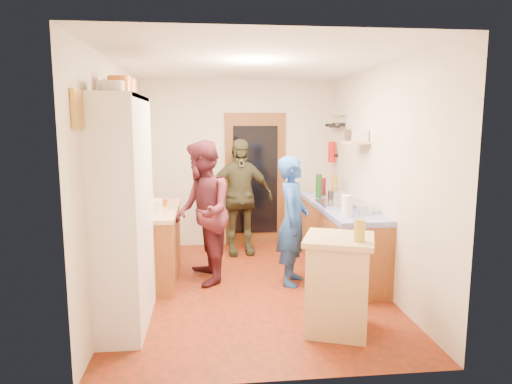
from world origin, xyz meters
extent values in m
cube|color=maroon|center=(0.00, 0.00, -0.01)|extent=(3.00, 4.00, 0.02)
cube|color=silver|center=(0.00, 0.00, 2.61)|extent=(3.00, 4.00, 0.02)
cube|color=beige|center=(0.00, 2.01, 1.30)|extent=(3.00, 0.02, 2.60)
cube|color=beige|center=(0.00, -2.01, 1.30)|extent=(3.00, 0.02, 2.60)
cube|color=beige|center=(-1.51, 0.00, 1.30)|extent=(0.02, 4.00, 2.60)
cube|color=beige|center=(1.51, 0.00, 1.30)|extent=(0.02, 4.00, 2.60)
cube|color=brown|center=(0.25, 1.97, 1.05)|extent=(0.95, 0.06, 2.10)
cube|color=black|center=(0.25, 1.94, 1.05)|extent=(0.70, 0.02, 1.70)
cube|color=white|center=(-1.30, -0.80, 1.10)|extent=(0.40, 1.20, 2.20)
cube|color=white|center=(-1.30, -0.80, 2.18)|extent=(0.40, 1.14, 0.04)
cylinder|color=white|center=(-1.30, -1.16, 2.25)|extent=(0.23, 0.23, 0.09)
cylinder|color=orange|center=(-1.30, -0.77, 2.29)|extent=(0.21, 0.21, 0.17)
cylinder|color=orange|center=(-1.30, -0.42, 2.29)|extent=(0.20, 0.20, 0.18)
cube|color=#995527|center=(-1.20, 0.45, 0.42)|extent=(0.60, 1.40, 0.85)
cube|color=tan|center=(-1.20, 0.45, 0.88)|extent=(0.64, 1.44, 0.05)
cube|color=white|center=(-1.15, 0.04, 0.99)|extent=(0.26, 0.20, 0.18)
cylinder|color=white|center=(-1.25, 0.37, 1.00)|extent=(0.21, 0.21, 0.20)
cylinder|color=orange|center=(-1.12, 0.63, 0.94)|extent=(0.24, 0.24, 0.09)
cube|color=tan|center=(-1.18, 1.02, 0.91)|extent=(0.31, 0.23, 0.02)
cube|color=#995527|center=(1.20, 0.50, 0.42)|extent=(0.60, 2.20, 0.84)
cube|color=#1927AF|center=(1.20, 0.50, 0.87)|extent=(0.62, 2.22, 0.06)
cube|color=silver|center=(1.20, 0.44, 0.92)|extent=(0.55, 0.58, 0.04)
cylinder|color=silver|center=(1.15, 0.50, 1.01)|extent=(0.22, 0.22, 0.14)
cylinder|color=#143F14|center=(1.05, 1.04, 1.07)|extent=(0.10, 0.10, 0.33)
cylinder|color=#591419|center=(1.18, 1.26, 1.03)|extent=(0.07, 0.07, 0.26)
cylinder|color=olive|center=(1.31, 1.14, 1.06)|extent=(0.09, 0.09, 0.33)
cylinder|color=white|center=(1.05, -0.26, 1.02)|extent=(0.12, 0.12, 0.24)
cylinder|color=silver|center=(1.30, -0.11, 0.95)|extent=(0.27, 0.27, 0.10)
cube|color=tan|center=(0.69, -1.20, 0.43)|extent=(0.71, 0.71, 0.86)
cube|color=tan|center=(0.69, -1.20, 0.89)|extent=(0.80, 0.80, 0.05)
cube|color=white|center=(0.66, -1.14, 0.90)|extent=(0.43, 0.38, 0.02)
cylinder|color=#AD9E2D|center=(0.82, -1.38, 1.01)|extent=(0.13, 0.13, 0.20)
cylinder|color=silver|center=(1.46, 1.52, 2.05)|extent=(0.02, 0.65, 0.02)
cylinder|color=black|center=(1.40, 1.35, 1.92)|extent=(0.18, 0.18, 0.05)
cylinder|color=black|center=(1.40, 1.55, 1.90)|extent=(0.16, 0.16, 0.05)
cylinder|color=black|center=(1.40, 1.75, 1.91)|extent=(0.17, 0.17, 0.05)
cube|color=tan|center=(1.37, 0.45, 1.70)|extent=(0.26, 0.42, 0.03)
cube|color=silver|center=(1.37, 0.45, 1.79)|extent=(0.23, 0.30, 0.15)
cube|color=black|center=(1.47, 1.70, 1.45)|extent=(0.06, 0.10, 0.04)
cylinder|color=red|center=(1.41, 1.70, 1.50)|extent=(0.11, 0.11, 0.32)
cube|color=gold|center=(-1.48, -1.55, 2.05)|extent=(0.03, 0.25, 0.30)
imported|color=#1F49A0|center=(0.53, 0.09, 0.78)|extent=(0.54, 0.66, 1.56)
imported|color=#4A1B25|center=(-0.55, 0.31, 0.87)|extent=(0.78, 0.94, 1.75)
imported|color=#363722|center=(-0.03, 1.46, 0.86)|extent=(1.05, 0.54, 1.72)
camera|label=1|loc=(-0.51, -5.18, 1.95)|focal=32.00mm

